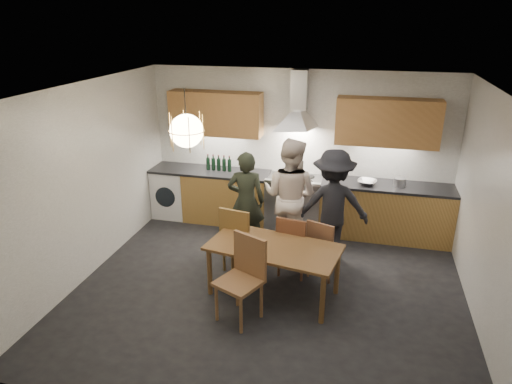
% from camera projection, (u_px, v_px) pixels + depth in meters
% --- Properties ---
extents(ground, '(5.00, 5.00, 0.00)m').
position_uv_depth(ground, '(269.00, 289.00, 6.04)').
color(ground, black).
rests_on(ground, ground).
extents(room_shell, '(5.02, 4.52, 2.61)m').
position_uv_depth(room_shell, '(270.00, 166.00, 5.42)').
color(room_shell, white).
rests_on(room_shell, ground).
extents(counter_run, '(5.00, 0.62, 0.90)m').
position_uv_depth(counter_run, '(295.00, 203.00, 7.63)').
color(counter_run, '#B88B47').
rests_on(counter_run, ground).
extents(range_stove, '(0.90, 0.60, 0.92)m').
position_uv_depth(range_stove, '(294.00, 203.00, 7.63)').
color(range_stove, silver).
rests_on(range_stove, ground).
extents(wall_fixtures, '(4.30, 0.54, 1.10)m').
position_uv_depth(wall_fixtures, '(298.00, 117.00, 7.22)').
color(wall_fixtures, '#BF8649').
rests_on(wall_fixtures, ground).
extents(pendant_lamp, '(0.43, 0.43, 0.70)m').
position_uv_depth(pendant_lamp, '(187.00, 131.00, 5.41)').
color(pendant_lamp, black).
rests_on(pendant_lamp, ground).
extents(dining_table, '(1.75, 1.09, 0.69)m').
position_uv_depth(dining_table, '(274.00, 252.00, 5.72)').
color(dining_table, brown).
rests_on(dining_table, ground).
extents(chair_back_left, '(0.51, 0.51, 0.97)m').
position_uv_depth(chair_back_left, '(238.00, 235.00, 6.28)').
color(chair_back_left, brown).
rests_on(chair_back_left, ground).
extents(chair_back_mid, '(0.46, 0.46, 0.90)m').
position_uv_depth(chair_back_mid, '(293.00, 242.00, 6.16)').
color(chair_back_mid, brown).
rests_on(chair_back_mid, ground).
extents(chair_back_right, '(0.50, 0.50, 0.86)m').
position_uv_depth(chair_back_right, '(322.00, 246.00, 6.12)').
color(chair_back_right, brown).
rests_on(chair_back_right, ground).
extents(chair_front, '(0.61, 0.61, 1.02)m').
position_uv_depth(chair_front, '(244.00, 273.00, 5.31)').
color(chair_front, brown).
rests_on(chair_front, ground).
extents(person_left, '(0.62, 0.46, 1.54)m').
position_uv_depth(person_left, '(246.00, 201.00, 6.84)').
color(person_left, black).
rests_on(person_left, ground).
extents(person_mid, '(0.99, 0.86, 1.76)m').
position_uv_depth(person_mid, '(290.00, 196.00, 6.75)').
color(person_mid, beige).
rests_on(person_mid, ground).
extents(person_right, '(1.16, 0.80, 1.65)m').
position_uv_depth(person_right, '(332.00, 205.00, 6.57)').
color(person_right, black).
rests_on(person_right, ground).
extents(mixing_bowl, '(0.34, 0.34, 0.07)m').
position_uv_depth(mixing_bowl, '(367.00, 182.00, 7.14)').
color(mixing_bowl, '#BDBCC0').
rests_on(mixing_bowl, counter_run).
extents(stock_pot, '(0.24, 0.24, 0.13)m').
position_uv_depth(stock_pot, '(400.00, 182.00, 7.06)').
color(stock_pot, '#AAAAAE').
rests_on(stock_pot, counter_run).
extents(wine_bottles, '(0.45, 0.06, 0.27)m').
position_uv_depth(wine_bottles, '(219.00, 163.00, 7.75)').
color(wine_bottles, black).
rests_on(wine_bottles, counter_run).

